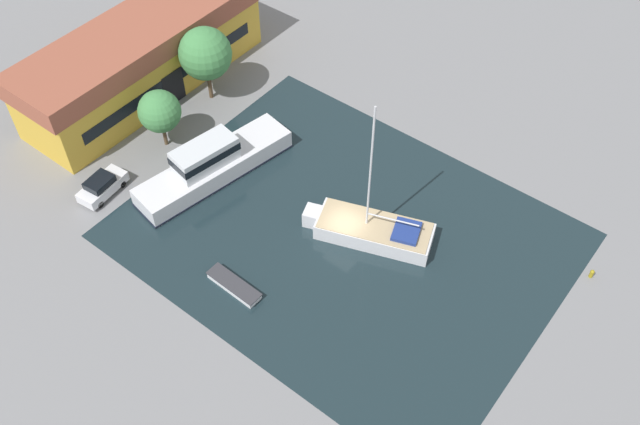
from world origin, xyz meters
TOP-DOWN VIEW (x-y plane):
  - ground_plane at (0.00, 0.00)m, footprint 440.00×440.00m
  - water_canal at (0.00, 0.00)m, footprint 25.25×32.14m
  - warehouse_building at (3.22, 25.39)m, footprint 24.55×7.59m
  - quay_tree_near_building at (5.75, 19.70)m, footprint 4.74×4.74m
  - quay_tree_by_water at (-1.26, 18.39)m, footprint 3.63×3.63m
  - parked_car at (-8.49, 18.14)m, footprint 4.39×2.27m
  - sailboat_moored at (1.19, -1.71)m, footprint 6.07×10.26m
  - motor_cruiser at (-1.59, 12.43)m, footprint 14.44×5.87m
  - small_dinghy at (-8.92, 3.38)m, footprint 1.41×4.56m
  - mooring_bollard at (8.03, -16.69)m, footprint 0.33×0.33m

SIDE VIEW (x-z plane):
  - ground_plane at x=0.00m, z-range 0.00..0.00m
  - water_canal at x=0.00m, z-range 0.00..0.01m
  - small_dinghy at x=-8.92m, z-range 0.01..0.56m
  - mooring_bollard at x=8.03m, z-range 0.02..0.75m
  - sailboat_moored at x=1.19m, z-range -5.67..7.28m
  - parked_car at x=-8.49m, z-range 0.00..1.72m
  - motor_cruiser at x=-1.59m, z-range -0.53..3.27m
  - warehouse_building at x=3.22m, z-range 0.04..6.75m
  - quay_tree_by_water at x=-1.26m, z-range 0.93..6.44m
  - quay_tree_near_building at x=5.75m, z-range 1.24..8.49m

